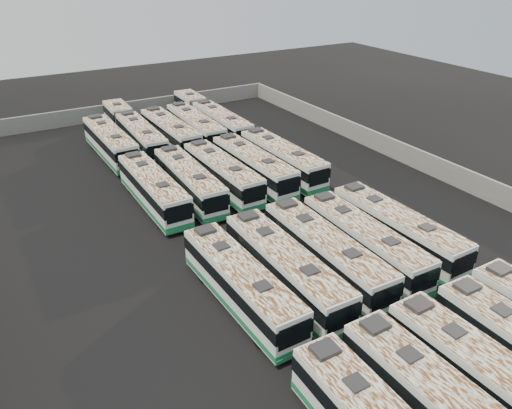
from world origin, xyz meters
name	(u,v)px	position (x,y,z in m)	size (l,w,h in m)	color
ground	(248,228)	(0.00, 0.00, 0.00)	(140.00, 140.00, 0.00)	black
perimeter_wall	(248,217)	(0.00, 0.00, 1.10)	(45.20, 73.20, 2.20)	slate
bus_front_center	(494,385)	(1.44, -22.82, 1.79)	(2.95, 12.51, 3.51)	silver
bus_midfront_far_left	(241,284)	(-5.47, -8.87, 1.77)	(2.87, 12.31, 3.45)	silver
bus_midfront_left	(285,269)	(-2.05, -8.96, 1.83)	(2.79, 12.73, 3.58)	silver
bus_midfront_center	(326,253)	(1.52, -8.80, 1.84)	(2.90, 12.81, 3.60)	silver
bus_midfront_right	(364,242)	(4.99, -8.91, 1.78)	(2.87, 12.41, 3.48)	silver
bus_midfront_far_right	(397,230)	(8.47, -8.81, 1.80)	(2.89, 12.55, 3.52)	silver
bus_midback_far_left	(153,189)	(-5.50, 7.87, 1.79)	(2.69, 12.44, 3.50)	silver
bus_midback_left	(189,181)	(-1.97, 7.82, 1.78)	(2.93, 12.42, 3.48)	silver
bus_midback_center	(222,174)	(1.55, 7.86, 1.78)	(2.83, 12.39, 3.48)	silver
bus_midback_right	(253,166)	(5.04, 7.82, 1.82)	(2.94, 12.69, 3.56)	silver
bus_midback_far_right	(282,159)	(8.60, 8.00, 1.82)	(2.92, 12.70, 3.57)	silver
bus_back_far_left	(110,142)	(-5.55, 21.98, 1.83)	(2.95, 12.77, 3.59)	silver
bus_back_left	(133,130)	(-1.85, 25.27, 1.77)	(3.06, 19.13, 3.46)	silver
bus_back_center	(170,133)	(1.60, 21.78, 1.82)	(2.89, 12.70, 3.57)	silver
bus_back_right	(195,127)	(4.97, 22.02, 1.84)	(2.98, 12.80, 3.59)	silver
bus_back_far_right	(211,117)	(8.51, 25.13, 1.78)	(2.83, 19.23, 3.48)	silver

